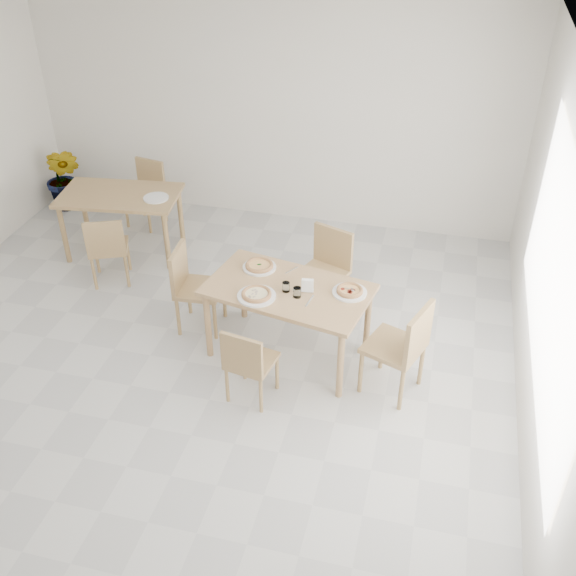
% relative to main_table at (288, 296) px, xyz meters
% --- Properties ---
extents(room, '(7.28, 7.00, 7.00)m').
position_rel_main_table_xyz_m(room, '(2.09, -0.50, 0.84)').
color(room, silver).
rests_on(room, ground).
extents(main_table, '(1.59, 1.10, 0.75)m').
position_rel_main_table_xyz_m(main_table, '(0.00, 0.00, 0.00)').
color(main_table, tan).
rests_on(main_table, ground).
extents(chair_south, '(0.44, 0.44, 0.77)m').
position_rel_main_table_xyz_m(chair_south, '(-0.17, -0.71, -0.22)').
color(chair_south, '#A27F51').
rests_on(chair_south, ground).
extents(chair_north, '(0.57, 0.57, 0.89)m').
position_rel_main_table_xyz_m(chair_north, '(0.20, 0.82, -0.15)').
color(chair_north, '#A27F51').
rests_on(chair_north, ground).
extents(chair_west, '(0.47, 0.47, 0.88)m').
position_rel_main_table_xyz_m(chair_west, '(-1.03, 0.21, -0.16)').
color(chair_west, '#A27F51').
rests_on(chair_west, ground).
extents(chair_east, '(0.59, 0.59, 0.93)m').
position_rel_main_table_xyz_m(chair_east, '(1.08, -0.28, -0.13)').
color(chair_east, '#A27F51').
rests_on(chair_east, ground).
extents(plate_margherita, '(0.31, 0.31, 0.02)m').
position_rel_main_table_xyz_m(plate_margherita, '(-0.34, 0.26, 0.09)').
color(plate_margherita, white).
rests_on(plate_margherita, main_table).
extents(plate_mushroom, '(0.34, 0.34, 0.02)m').
position_rel_main_table_xyz_m(plate_mushroom, '(-0.24, -0.20, 0.09)').
color(plate_mushroom, white).
rests_on(plate_mushroom, main_table).
extents(plate_pepperoni, '(0.31, 0.31, 0.02)m').
position_rel_main_table_xyz_m(plate_pepperoni, '(0.55, 0.06, 0.09)').
color(plate_pepperoni, white).
rests_on(plate_pepperoni, main_table).
extents(pizza_margherita, '(0.29, 0.29, 0.03)m').
position_rel_main_table_xyz_m(pizza_margherita, '(-0.34, 0.26, 0.12)').
color(pizza_margherita, tan).
rests_on(pizza_margherita, plate_margherita).
extents(pizza_mushroom, '(0.28, 0.28, 0.03)m').
position_rel_main_table_xyz_m(pizza_mushroom, '(-0.24, -0.20, 0.12)').
color(pizza_mushroom, tan).
rests_on(pizza_mushroom, plate_mushroom).
extents(pizza_pepperoni, '(0.25, 0.25, 0.03)m').
position_rel_main_table_xyz_m(pizza_pepperoni, '(0.55, 0.06, 0.12)').
color(pizza_pepperoni, tan).
rests_on(pizza_pepperoni, plate_pepperoni).
extents(tumbler_a, '(0.07, 0.07, 0.09)m').
position_rel_main_table_xyz_m(tumbler_a, '(0.11, -0.11, 0.13)').
color(tumbler_a, white).
rests_on(tumbler_a, main_table).
extents(tumbler_b, '(0.07, 0.07, 0.09)m').
position_rel_main_table_xyz_m(tumbler_b, '(-0.01, -0.05, 0.13)').
color(tumbler_b, white).
rests_on(tumbler_b, main_table).
extents(napkin_holder, '(0.12, 0.07, 0.13)m').
position_rel_main_table_xyz_m(napkin_holder, '(0.18, -0.01, 0.15)').
color(napkin_holder, silver).
rests_on(napkin_holder, main_table).
extents(fork_a, '(0.10, 0.15, 0.01)m').
position_rel_main_table_xyz_m(fork_a, '(-0.04, 0.29, 0.09)').
color(fork_a, silver).
rests_on(fork_a, main_table).
extents(fork_b, '(0.05, 0.19, 0.01)m').
position_rel_main_table_xyz_m(fork_b, '(0.23, -0.15, 0.09)').
color(fork_b, silver).
rests_on(fork_b, main_table).
extents(second_table, '(1.42, 0.93, 0.75)m').
position_rel_main_table_xyz_m(second_table, '(-2.32, 1.37, -0.01)').
color(second_table, '#A27F51').
rests_on(second_table, ground).
extents(chair_back_s, '(0.53, 0.53, 0.82)m').
position_rel_main_table_xyz_m(chair_back_s, '(-2.17, 0.70, -0.19)').
color(chair_back_s, '#A27F51').
rests_on(chair_back_s, ground).
extents(chair_back_n, '(0.47, 0.47, 0.81)m').
position_rel_main_table_xyz_m(chair_back_n, '(-2.35, 2.13, -0.20)').
color(chair_back_n, '#A27F51').
rests_on(chair_back_n, ground).
extents(plate_empty, '(0.28, 0.28, 0.02)m').
position_rel_main_table_xyz_m(plate_empty, '(-1.87, 1.37, 0.09)').
color(plate_empty, white).
rests_on(plate_empty, second_table).
extents(potted_plant, '(0.51, 0.42, 0.87)m').
position_rel_main_table_xyz_m(potted_plant, '(-3.54, 2.19, -0.23)').
color(potted_plant, '#1E651E').
rests_on(potted_plant, ground).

